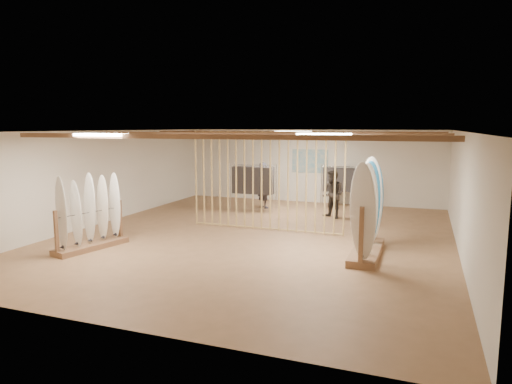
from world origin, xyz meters
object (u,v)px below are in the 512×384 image
(shopper_a, at_px, (264,182))
(rack_left, at_px, (90,224))
(rack_right, at_px, (368,224))
(clothing_rack_b, at_px, (342,180))
(clothing_rack_a, at_px, (253,180))
(shopper_b, at_px, (333,191))

(shopper_a, bearing_deg, rack_left, 105.93)
(rack_right, relative_size, shopper_a, 1.23)
(clothing_rack_b, bearing_deg, rack_left, -123.76)
(clothing_rack_a, height_order, clothing_rack_b, clothing_rack_a)
(clothing_rack_b, bearing_deg, rack_right, -78.73)
(clothing_rack_b, relative_size, shopper_b, 0.86)
(rack_left, distance_m, clothing_rack_a, 6.36)
(shopper_a, xyz_separation_m, shopper_b, (2.69, -1.00, -0.05))
(clothing_rack_b, bearing_deg, shopper_a, -157.76)
(rack_left, height_order, clothing_rack_b, rack_left)
(rack_left, relative_size, clothing_rack_b, 1.27)
(rack_left, bearing_deg, rack_right, 29.06)
(clothing_rack_a, height_order, shopper_a, shopper_a)
(clothing_rack_b, distance_m, shopper_a, 2.87)
(clothing_rack_a, relative_size, shopper_b, 0.93)
(clothing_rack_b, bearing_deg, shopper_b, -90.86)
(clothing_rack_a, bearing_deg, rack_right, -44.86)
(rack_left, height_order, clothing_rack_a, rack_left)
(rack_left, xyz_separation_m, rack_right, (6.28, 1.73, 0.14))
(clothing_rack_a, xyz_separation_m, clothing_rack_b, (2.74, 1.92, -0.08))
(rack_left, xyz_separation_m, clothing_rack_b, (4.61, 7.98, 0.38))
(rack_left, height_order, shopper_b, rack_left)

